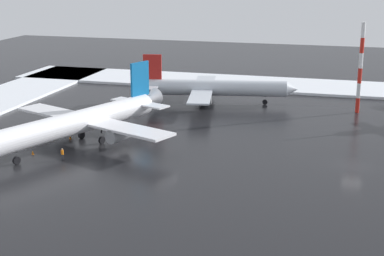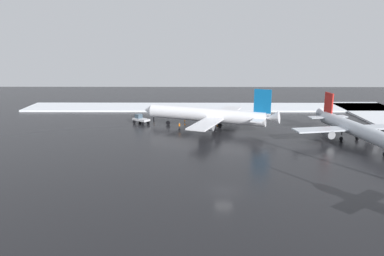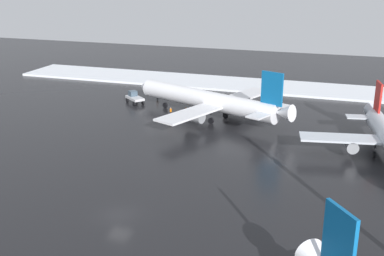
{
  "view_description": "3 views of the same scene",
  "coord_description": "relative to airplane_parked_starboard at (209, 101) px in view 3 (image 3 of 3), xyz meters",
  "views": [
    {
      "loc": [
        1.0,
        76.14,
        25.63
      ],
      "look_at": [
        20.22,
        6.41,
        5.4
      ],
      "focal_mm": 55.0,
      "sensor_mm": 36.0,
      "label": 1
    },
    {
      "loc": [
        -51.62,
        4.37,
        22.08
      ],
      "look_at": [
        23.56,
        4.91,
        3.87
      ],
      "focal_mm": 35.0,
      "sensor_mm": 36.0,
      "label": 2
    },
    {
      "loc": [
        -43.37,
        -23.16,
        26.31
      ],
      "look_at": [
        19.72,
        -2.16,
        4.41
      ],
      "focal_mm": 45.0,
      "sensor_mm": 36.0,
      "label": 3
    }
  ],
  "objects": [
    {
      "name": "ground_crew_near_tug",
      "position": [
        -0.82,
        7.35,
        -2.51
      ],
      "size": [
        0.36,
        0.36,
        1.71
      ],
      "rotation": [
        0.0,
        0.0,
        3.31
      ],
      "color": "black",
      "rests_on": "ground_plane"
    },
    {
      "name": "airplane_parked_starboard",
      "position": [
        0.0,
        0.0,
        0.0
      ],
      "size": [
        28.75,
        33.95,
        10.55
      ],
      "rotation": [
        0.0,
        0.0,
        1.18
      ],
      "color": "white",
      "rests_on": "ground_plane"
    },
    {
      "name": "ground_plane",
      "position": [
        -38.74,
        -0.77,
        -3.49
      ],
      "size": [
        240.0,
        240.0,
        0.0
      ],
      "primitive_type": "plane",
      "color": "black"
    },
    {
      "name": "ground_crew_beside_wing",
      "position": [
        11.11,
        14.95,
        -2.51
      ],
      "size": [
        0.36,
        0.36,
        1.71
      ],
      "rotation": [
        0.0,
        0.0,
        4.26
      ],
      "color": "black",
      "rests_on": "ground_plane"
    },
    {
      "name": "traffic_cone_near_nose",
      "position": [
        8.71,
        6.28,
        -3.21
      ],
      "size": [
        0.36,
        0.36,
        0.55
      ],
      "primitive_type": "cone",
      "color": "orange",
      "rests_on": "ground_plane"
    },
    {
      "name": "traffic_cone_wingtip_side",
      "position": [
        4.41,
        6.11,
        -3.21
      ],
      "size": [
        0.36,
        0.36,
        0.55
      ],
      "primitive_type": "cone",
      "color": "orange",
      "rests_on": "ground_plane"
    },
    {
      "name": "snow_bank_right",
      "position": [
        28.26,
        -0.77,
        -3.23
      ],
      "size": [
        14.0,
        116.0,
        0.52
      ],
      "primitive_type": "cube",
      "color": "white",
      "rests_on": "ground_plane"
    },
    {
      "name": "traffic_cone_mid_line",
      "position": [
        2.84,
        -2.16,
        -3.21
      ],
      "size": [
        0.36,
        0.36,
        0.55
      ],
      "primitive_type": "cone",
      "color": "orange",
      "rests_on": "ground_plane"
    },
    {
      "name": "ground_crew_mid_apron",
      "position": [
        9.55,
        -2.69,
        -2.51
      ],
      "size": [
        0.36,
        0.36,
        1.71
      ],
      "rotation": [
        0.0,
        0.0,
        1.86
      ],
      "color": "black",
      "rests_on": "ground_plane"
    },
    {
      "name": "pushback_tug",
      "position": [
        5.6,
        17.83,
        -2.2
      ],
      "size": [
        4.6,
        4.96,
        2.5
      ],
      "rotation": [
        0.0,
        0.0,
        0.89
      ],
      "color": "silver",
      "rests_on": "ground_plane"
    }
  ]
}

